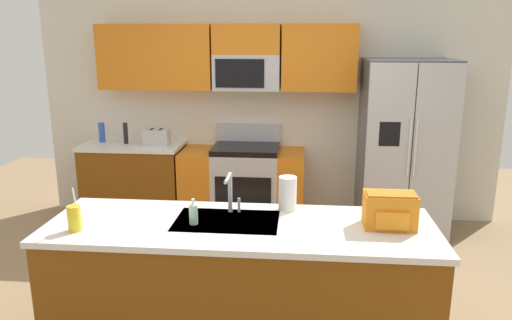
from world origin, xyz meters
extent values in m
plane|color=#997A56|center=(0.00, 0.00, 0.00)|extent=(9.00, 9.00, 0.00)
cube|color=silver|center=(0.00, 2.15, 1.30)|extent=(5.20, 0.10, 2.60)
cube|color=orange|center=(-1.50, 1.94, 1.85)|extent=(0.70, 0.32, 0.70)
cube|color=orange|center=(-0.88, 1.94, 1.85)|extent=(0.55, 0.32, 0.70)
cube|color=orange|center=(0.55, 1.94, 1.85)|extent=(0.79, 0.32, 0.70)
cube|color=#B7BABF|center=(-0.22, 1.94, 1.69)|extent=(0.72, 0.32, 0.38)
cube|color=black|center=(-0.28, 1.78, 1.69)|extent=(0.52, 0.01, 0.30)
cube|color=orange|center=(-0.22, 1.94, 2.04)|extent=(0.72, 0.32, 0.32)
cube|color=brown|center=(-1.51, 1.80, 0.43)|extent=(1.09, 0.60, 0.86)
cube|color=silver|center=(-1.51, 1.80, 0.88)|extent=(1.12, 0.63, 0.04)
cube|color=#B7BABF|center=(-0.22, 1.80, 0.42)|extent=(0.72, 0.60, 0.84)
cube|color=black|center=(-0.22, 1.50, 0.45)|extent=(0.60, 0.01, 0.36)
cube|color=black|center=(-0.22, 1.80, 0.87)|extent=(0.72, 0.60, 0.06)
cube|color=#B7BABF|center=(-0.22, 2.07, 1.00)|extent=(0.72, 0.06, 0.20)
cube|color=orange|center=(-0.76, 1.80, 0.42)|extent=(0.36, 0.60, 0.84)
cube|color=orange|center=(0.28, 1.80, 0.42)|extent=(0.28, 0.60, 0.84)
cube|color=#4C4F54|center=(1.46, 1.75, 0.93)|extent=(0.90, 0.70, 1.85)
cube|color=#B7BABF|center=(1.24, 1.38, 0.93)|extent=(0.44, 0.04, 1.81)
cube|color=#B7BABF|center=(1.69, 1.38, 0.93)|extent=(0.44, 0.04, 1.81)
cylinder|color=silver|center=(1.43, 1.35, 1.02)|extent=(0.02, 0.02, 0.60)
cylinder|color=silver|center=(1.49, 1.35, 1.02)|extent=(0.02, 0.02, 0.60)
cube|color=black|center=(1.24, 1.36, 1.15)|extent=(0.20, 0.00, 0.24)
cube|color=brown|center=(0.00, -0.49, 0.43)|extent=(2.47, 0.78, 0.86)
cube|color=silver|center=(0.00, -0.49, 0.88)|extent=(2.51, 0.82, 0.04)
cube|color=#B7BABF|center=(-0.10, -0.44, 0.89)|extent=(0.68, 0.44, 0.03)
cube|color=#B7BABF|center=(-1.21, 1.75, 0.99)|extent=(0.28, 0.16, 0.18)
cube|color=black|center=(-1.26, 1.75, 1.08)|extent=(0.03, 0.11, 0.01)
cube|color=black|center=(-1.16, 1.75, 1.08)|extent=(0.03, 0.11, 0.01)
cylinder|color=black|center=(-1.58, 1.80, 1.02)|extent=(0.05, 0.05, 0.24)
cylinder|color=blue|center=(-1.88, 1.86, 1.01)|extent=(0.07, 0.07, 0.22)
cylinder|color=#B7BABF|center=(-0.10, -0.27, 1.04)|extent=(0.03, 0.03, 0.28)
cylinder|color=#B7BABF|center=(-0.10, -0.37, 1.17)|extent=(0.02, 0.20, 0.02)
cylinder|color=#B7BABF|center=(-0.04, -0.27, 0.95)|extent=(0.02, 0.02, 0.10)
cylinder|color=yellow|center=(-1.01, -0.69, 0.98)|extent=(0.08, 0.08, 0.16)
cylinder|color=white|center=(-1.00, -0.69, 1.11)|extent=(0.01, 0.03, 0.14)
cylinder|color=#A5D8B2|center=(-0.30, -0.51, 0.97)|extent=(0.06, 0.06, 0.13)
cylinder|color=white|center=(-0.30, -0.51, 1.05)|extent=(0.02, 0.02, 0.04)
cylinder|color=white|center=(0.29, -0.20, 1.02)|extent=(0.12, 0.12, 0.24)
cube|color=orange|center=(0.95, -0.45, 1.01)|extent=(0.32, 0.20, 0.22)
cube|color=#C7701A|center=(0.95, -0.47, 1.11)|extent=(0.30, 0.14, 0.03)
cube|color=orange|center=(0.95, -0.55, 0.98)|extent=(0.20, 0.03, 0.11)
camera|label=1|loc=(0.38, -3.43, 2.08)|focal=34.39mm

